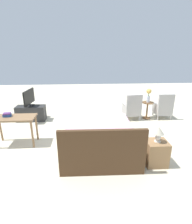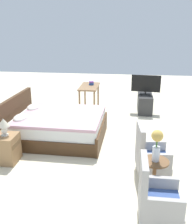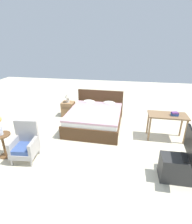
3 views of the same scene
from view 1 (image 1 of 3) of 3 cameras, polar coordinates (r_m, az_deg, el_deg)
ground_plane at (r=5.34m, az=0.21°, el=-6.13°), size 16.00×16.00×0.00m
bed at (r=4.25m, az=1.12°, el=-8.67°), size 1.70×2.06×0.96m
armchair_by_window_left at (r=6.63m, az=21.05°, el=1.14°), size 0.54×0.54×0.92m
armchair_by_window_right at (r=6.24m, az=11.66°, el=0.98°), size 0.59×0.59×0.92m
side_table at (r=6.44m, az=16.39°, el=1.17°), size 0.40×0.40×0.60m
flower_vase at (r=6.30m, az=16.83°, el=5.65°), size 0.17×0.17×0.48m
nightstand at (r=3.97m, az=18.97°, el=-12.48°), size 0.44×0.41×0.53m
table_lamp at (r=3.75m, az=19.76°, el=-6.21°), size 0.22×0.22×0.33m
tv_stand at (r=6.43m, az=-20.42°, el=-0.39°), size 0.96×0.40×0.52m
tv_flatscreen at (r=6.28m, az=-21.02°, el=4.36°), size 0.23×0.83×0.56m
vanity_desk at (r=4.83m, az=-25.16°, el=-2.72°), size 1.04×0.52×0.74m
book_stack at (r=4.87m, az=-27.04°, el=-0.81°), size 0.20×0.16×0.10m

